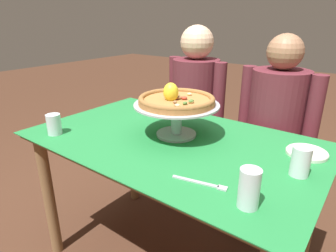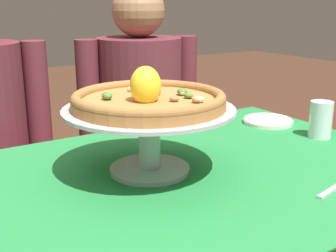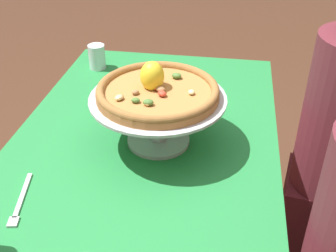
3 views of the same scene
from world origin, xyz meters
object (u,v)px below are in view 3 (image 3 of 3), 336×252
pizza (157,90)px  water_glass_front_left (97,58)px  dinner_fork (20,202)px  pizza_stand (158,111)px

pizza → water_glass_front_left: size_ratio=3.55×
pizza → dinner_fork: bearing=-42.5°
pizza_stand → dinner_fork: size_ratio=2.05×
water_glass_front_left → pizza_stand: bearing=35.5°
pizza_stand → water_glass_front_left: 0.59m
pizza_stand → pizza: size_ratio=1.13×
pizza_stand → water_glass_front_left: (-0.48, -0.34, -0.07)m
pizza_stand → pizza: 0.07m
pizza_stand → water_glass_front_left: pizza_stand is taller
pizza_stand → pizza: (-0.00, -0.00, 0.07)m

